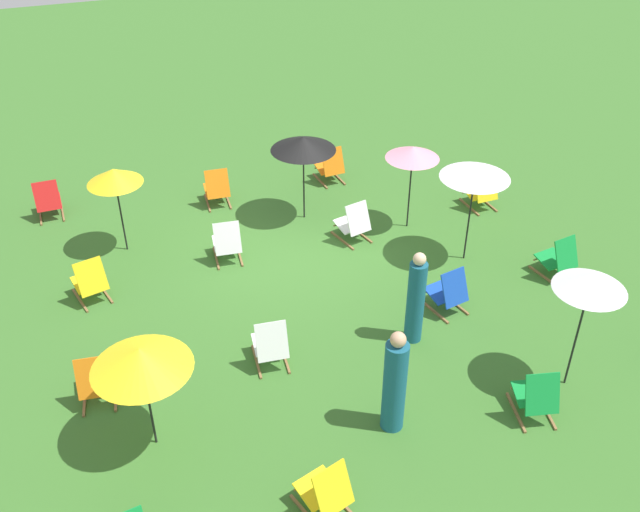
{
  "coord_description": "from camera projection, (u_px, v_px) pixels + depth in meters",
  "views": [
    {
      "loc": [
        3.59,
        10.93,
        7.52
      ],
      "look_at": [
        0.0,
        1.2,
        0.5
      ],
      "focal_mm": 39.82,
      "sensor_mm": 36.0,
      "label": 1
    }
  ],
  "objects": [
    {
      "name": "umbrella_1",
      "position": [
        476.0,
        171.0,
        12.33
      ],
      "size": [
        1.24,
        1.24,
        1.97
      ],
      "color": "black",
      "rests_on": "ground"
    },
    {
      "name": "person_1",
      "position": [
        395.0,
        384.0,
        9.48
      ],
      "size": [
        0.44,
        0.44,
        1.67
      ],
      "rotation": [
        0.0,
        0.0,
        5.7
      ],
      "color": "#195972",
      "rests_on": "ground"
    },
    {
      "name": "deckchair_10",
      "position": [
        558.0,
        259.0,
        12.68
      ],
      "size": [
        0.59,
        0.83,
        0.83
      ],
      "rotation": [
        0.0,
        0.0,
        0.16
      ],
      "color": "olive",
      "rests_on": "ground"
    },
    {
      "name": "deckchair_1",
      "position": [
        448.0,
        292.0,
        11.86
      ],
      "size": [
        0.61,
        0.84,
        0.83
      ],
      "rotation": [
        0.0,
        0.0,
        0.19
      ],
      "color": "olive",
      "rests_on": "ground"
    },
    {
      "name": "umbrella_3",
      "position": [
        413.0,
        153.0,
        13.4
      ],
      "size": [
        1.04,
        1.04,
        1.75
      ],
      "color": "black",
      "rests_on": "ground"
    },
    {
      "name": "umbrella_2",
      "position": [
        591.0,
        281.0,
        9.56
      ],
      "size": [
        1.01,
        1.01,
        2.02
      ],
      "color": "black",
      "rests_on": "ground"
    },
    {
      "name": "umbrella_5",
      "position": [
        114.0,
        176.0,
        12.73
      ],
      "size": [
        1.01,
        1.01,
        1.72
      ],
      "color": "black",
      "rests_on": "ground"
    },
    {
      "name": "deckchair_2",
      "position": [
        217.0,
        188.0,
        14.85
      ],
      "size": [
        0.53,
        0.79,
        0.83
      ],
      "rotation": [
        0.0,
        0.0,
        -0.07
      ],
      "color": "olive",
      "rests_on": "ground"
    },
    {
      "name": "deckchair_9",
      "position": [
        270.0,
        344.0,
        10.77
      ],
      "size": [
        0.55,
        0.8,
        0.83
      ],
      "rotation": [
        0.0,
        0.0,
        -0.1
      ],
      "color": "olive",
      "rests_on": "ground"
    },
    {
      "name": "deckchair_14",
      "position": [
        227.0,
        242.0,
        13.12
      ],
      "size": [
        0.55,
        0.8,
        0.83
      ],
      "rotation": [
        0.0,
        0.0,
        -0.1
      ],
      "color": "olive",
      "rests_on": "ground"
    },
    {
      "name": "umbrella_0",
      "position": [
        303.0,
        144.0,
        13.68
      ],
      "size": [
        1.28,
        1.28,
        1.79
      ],
      "color": "black",
      "rests_on": "ground"
    },
    {
      "name": "deckchair_6",
      "position": [
        354.0,
        223.0,
        13.69
      ],
      "size": [
        0.64,
        0.85,
        0.83
      ],
      "rotation": [
        0.0,
        0.0,
        0.23
      ],
      "color": "olive",
      "rests_on": "ground"
    },
    {
      "name": "deckchair_13",
      "position": [
        326.0,
        492.0,
        8.55
      ],
      "size": [
        0.68,
        0.87,
        0.83
      ],
      "rotation": [
        0.0,
        0.0,
        0.3
      ],
      "color": "olive",
      "rests_on": "ground"
    },
    {
      "name": "deckchair_0",
      "position": [
        482.0,
        192.0,
        14.73
      ],
      "size": [
        0.5,
        0.78,
        0.83
      ],
      "rotation": [
        0.0,
        0.0,
        0.03
      ],
      "color": "olive",
      "rests_on": "ground"
    },
    {
      "name": "deckchair_8",
      "position": [
        90.0,
        281.0,
        12.11
      ],
      "size": [
        0.65,
        0.85,
        0.83
      ],
      "rotation": [
        0.0,
        0.0,
        0.25
      ],
      "color": "olive",
      "rests_on": "ground"
    },
    {
      "name": "ground_plane",
      "position": [
        299.0,
        245.0,
        13.73
      ],
      "size": [
        40.0,
        40.0,
        0.0
      ],
      "primitive_type": "plane",
      "color": "#386B28"
    },
    {
      "name": "umbrella_4",
      "position": [
        141.0,
        359.0,
        8.81
      ],
      "size": [
        1.3,
        1.3,
        1.68
      ],
      "color": "black",
      "rests_on": "ground"
    },
    {
      "name": "deckchair_11",
      "position": [
        96.0,
        380.0,
        10.13
      ],
      "size": [
        0.57,
        0.81,
        0.83
      ],
      "rotation": [
        0.0,
        0.0,
        -0.13
      ],
      "color": "olive",
      "rests_on": "ground"
    },
    {
      "name": "deckchair_12",
      "position": [
        330.0,
        166.0,
        15.7
      ],
      "size": [
        0.53,
        0.79,
        0.83
      ],
      "rotation": [
        0.0,
        0.0,
        0.07
      ],
      "color": "olive",
      "rests_on": "ground"
    },
    {
      "name": "deckchair_7",
      "position": [
        536.0,
        396.0,
        9.87
      ],
      "size": [
        0.64,
        0.85,
        0.83
      ],
      "rotation": [
        0.0,
        0.0,
        -0.24
      ],
      "color": "olive",
      "rests_on": "ground"
    },
    {
      "name": "person_0",
      "position": [
        416.0,
        300.0,
        11.01
      ],
      "size": [
        0.35,
        0.35,
        1.65
      ],
      "rotation": [
        0.0,
        0.0,
        2.85
      ],
      "color": "#195972",
      "rests_on": "ground"
    },
    {
      "name": "deckchair_4",
      "position": [
        48.0,
        201.0,
        14.42
      ],
      "size": [
        0.49,
        0.77,
        0.83
      ],
      "rotation": [
        0.0,
        0.0,
        0.02
      ],
      "color": "olive",
      "rests_on": "ground"
    }
  ]
}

